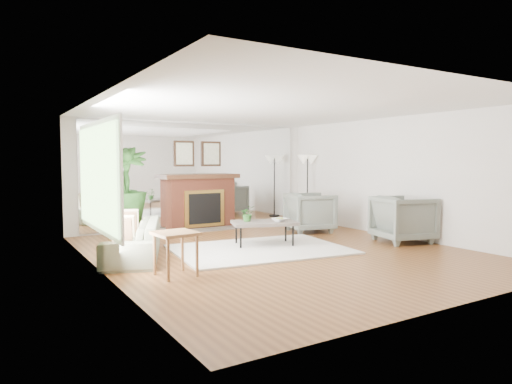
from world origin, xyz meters
TOP-DOWN VIEW (x-y plane):
  - ground at (0.00, 0.00)m, footprint 7.00×7.00m
  - wall_left at (-2.99, 0.00)m, footprint 0.02×7.00m
  - wall_right at (2.99, 0.00)m, footprint 0.02×7.00m
  - wall_back at (0.00, 3.49)m, footprint 6.00×0.02m
  - mirror_panel at (0.00, 3.47)m, footprint 5.40×0.04m
  - window_panel at (-2.96, 0.40)m, footprint 0.04×2.40m
  - fireplace at (0.00, 3.26)m, footprint 1.85×0.83m
  - area_rug at (-0.23, 0.26)m, footprint 3.21×2.47m
  - coffee_table at (0.04, 0.55)m, footprint 1.32×1.02m
  - sofa at (-2.34, 0.80)m, footprint 1.50×2.23m
  - armchair_back at (1.84, 1.47)m, footprint 1.17×1.15m
  - armchair_front at (2.60, -0.49)m, footprint 1.21×1.19m
  - side_table at (-2.17, -0.66)m, footprint 0.59×0.59m
  - potted_ficus at (-1.82, 3.10)m, footprint 1.17×1.17m
  - floor_lamp at (2.70, 2.69)m, footprint 0.56×0.31m
  - tabletop_plant at (-0.23, 0.70)m, footprint 0.32×0.30m
  - fruit_bowl at (0.27, 0.37)m, footprint 0.30×0.30m
  - book at (0.37, 0.59)m, footprint 0.28×0.33m

SIDE VIEW (x-z plane):
  - ground at x=0.00m, z-range 0.00..0.00m
  - area_rug at x=-0.23m, z-range 0.00..0.03m
  - sofa at x=-2.34m, z-range 0.00..0.61m
  - coffee_table at x=0.04m, z-range 0.19..0.66m
  - armchair_back at x=1.84m, z-range 0.00..0.87m
  - armchair_front at x=2.60m, z-range 0.00..0.91m
  - book at x=0.37m, z-range 0.47..0.49m
  - fruit_bowl at x=0.27m, z-range 0.47..0.53m
  - side_table at x=-2.17m, z-range 0.21..0.82m
  - tabletop_plant at x=-0.23m, z-range 0.47..0.76m
  - fireplace at x=0.00m, z-range -0.37..1.68m
  - potted_ficus at x=-1.82m, z-range 0.06..1.95m
  - wall_left at x=-2.99m, z-range 0.00..2.50m
  - wall_right at x=2.99m, z-range 0.00..2.50m
  - wall_back at x=0.00m, z-range 0.00..2.50m
  - mirror_panel at x=0.00m, z-range 0.05..2.45m
  - window_panel at x=-2.96m, z-range 0.60..2.10m
  - floor_lamp at x=2.70m, z-range 0.61..2.34m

